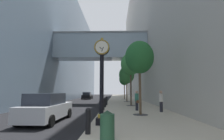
% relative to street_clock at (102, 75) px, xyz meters
% --- Properties ---
extents(ground_plane, '(110.00, 110.00, 0.00)m').
position_rel_street_clock_xyz_m(ground_plane, '(-0.62, 21.71, -2.71)').
color(ground_plane, black).
rests_on(ground_plane, ground).
extents(sidewalk_right, '(6.16, 80.00, 0.14)m').
position_rel_street_clock_xyz_m(sidewalk_right, '(2.46, 24.71, -2.64)').
color(sidewalk_right, '#BCB29E').
rests_on(sidewalk_right, ground).
extents(building_block_left, '(23.61, 80.00, 24.35)m').
position_rel_street_clock_xyz_m(building_block_left, '(-13.14, 24.63, 9.43)').
color(building_block_left, slate).
rests_on(building_block_left, ground).
extents(building_block_right, '(9.00, 80.00, 32.96)m').
position_rel_street_clock_xyz_m(building_block_right, '(10.04, 24.71, 13.77)').
color(building_block_right, '#B7B2A8').
rests_on(building_block_right, ground).
extents(street_clock, '(0.84, 0.55, 4.68)m').
position_rel_street_clock_xyz_m(street_clock, '(0.00, 0.00, 0.00)').
color(street_clock, black).
rests_on(street_clock, sidewalk_right).
extents(bollard_nearest, '(0.23, 0.23, 1.05)m').
position_rel_street_clock_xyz_m(bollard_nearest, '(-0.39, -1.91, -2.02)').
color(bollard_nearest, black).
rests_on(bollard_nearest, sidewalk_right).
extents(bollard_third, '(0.23, 0.23, 1.05)m').
position_rel_street_clock_xyz_m(bollard_third, '(-0.39, 3.70, -2.02)').
color(bollard_third, black).
rests_on(bollard_third, sidewalk_right).
extents(bollard_fourth, '(0.23, 0.23, 1.05)m').
position_rel_street_clock_xyz_m(bollard_fourth, '(-0.39, 6.50, -2.02)').
color(bollard_fourth, black).
rests_on(bollard_fourth, sidewalk_right).
extents(bollard_fifth, '(0.23, 0.23, 1.05)m').
position_rel_street_clock_xyz_m(bollard_fifth, '(-0.39, 9.31, -2.02)').
color(bollard_fifth, black).
rests_on(bollard_fifth, sidewalk_right).
extents(bollard_sixth, '(0.23, 0.23, 1.05)m').
position_rel_street_clock_xyz_m(bollard_sixth, '(-0.39, 12.11, -2.02)').
color(bollard_sixth, black).
rests_on(bollard_sixth, sidewalk_right).
extents(street_tree_near, '(2.18, 2.18, 5.54)m').
position_rel_street_clock_xyz_m(street_tree_near, '(2.56, 3.63, 1.69)').
color(street_tree_near, '#333335').
rests_on(street_tree_near, sidewalk_right).
extents(street_tree_mid_near, '(2.37, 2.37, 6.33)m').
position_rel_street_clock_xyz_m(street_tree_mid_near, '(2.56, 11.21, 2.36)').
color(street_tree_mid_near, '#333335').
rests_on(street_tree_mid_near, sidewalk_right).
extents(street_tree_mid_far, '(2.54, 2.54, 5.83)m').
position_rel_street_clock_xyz_m(street_tree_mid_far, '(2.56, 18.79, 1.77)').
color(street_tree_mid_far, '#333335').
rests_on(street_tree_mid_far, sidewalk_right).
extents(street_tree_far, '(2.13, 2.13, 5.36)m').
position_rel_street_clock_xyz_m(street_tree_far, '(2.56, 26.37, 1.53)').
color(street_tree_far, '#333335').
rests_on(street_tree_far, sidewalk_right).
extents(trash_bin, '(0.53, 0.53, 1.05)m').
position_rel_street_clock_xyz_m(trash_bin, '(0.45, -2.82, -2.03)').
color(trash_bin, '#234C33').
rests_on(trash_bin, sidewalk_right).
extents(pedestrian_walking, '(0.40, 0.50, 1.76)m').
position_rel_street_clock_xyz_m(pedestrian_walking, '(2.64, 6.32, -1.64)').
color(pedestrian_walking, '#23232D').
rests_on(pedestrian_walking, sidewalk_right).
extents(pedestrian_by_clock, '(0.48, 0.48, 1.77)m').
position_rel_street_clock_xyz_m(pedestrian_by_clock, '(4.55, 5.33, -1.63)').
color(pedestrian_by_clock, '#23232D').
rests_on(pedestrian_by_clock, sidewalk_right).
extents(car_silver_near, '(2.12, 4.66, 1.73)m').
position_rel_street_clock_xyz_m(car_silver_near, '(-3.52, 1.51, -1.88)').
color(car_silver_near, '#B7BABF').
rests_on(car_silver_near, ground).
extents(car_black_mid, '(2.06, 4.24, 1.56)m').
position_rel_street_clock_xyz_m(car_black_mid, '(-5.67, 28.97, -1.95)').
color(car_black_mid, black).
rests_on(car_black_mid, ground).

